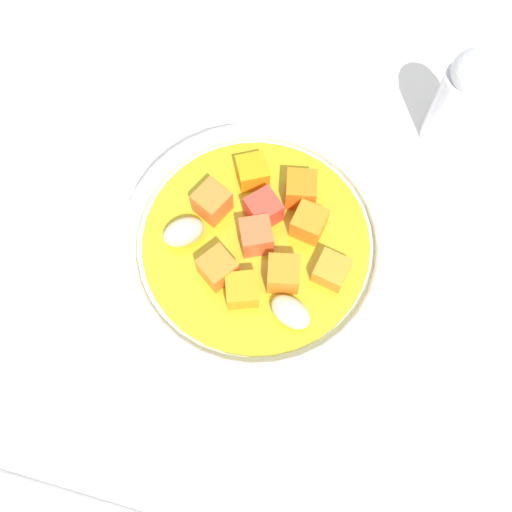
# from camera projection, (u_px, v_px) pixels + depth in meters

# --- Properties ---
(ground_plane) EXTENTS (1.40, 1.40, 0.02)m
(ground_plane) POSITION_uv_depth(u_px,v_px,m) (256.00, 276.00, 0.43)
(ground_plane) COLOR silver
(soup_bowl_main) EXTENTS (0.16, 0.16, 0.07)m
(soup_bowl_main) POSITION_uv_depth(u_px,v_px,m) (256.00, 254.00, 0.39)
(soup_bowl_main) COLOR white
(soup_bowl_main) RESTS_ON ground_plane
(side_bowl_small) EXTENTS (0.09, 0.09, 0.04)m
(side_bowl_small) POSITION_uv_depth(u_px,v_px,m) (129.00, 41.00, 0.45)
(side_bowl_small) COLOR white
(side_bowl_small) RESTS_ON ground_plane
(pepper_shaker) EXTENTS (0.03, 0.03, 0.09)m
(pepper_shaker) POSITION_uv_depth(u_px,v_px,m) (459.00, 100.00, 0.41)
(pepper_shaker) COLOR silver
(pepper_shaker) RESTS_ON ground_plane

